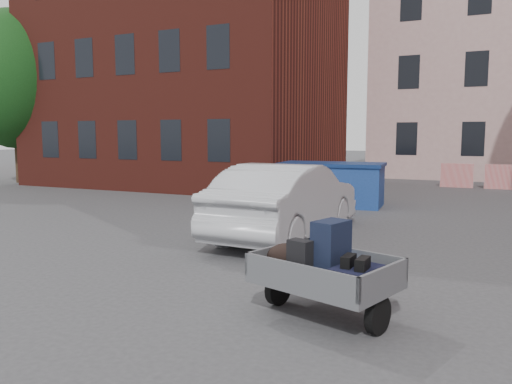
% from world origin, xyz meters
% --- Properties ---
extents(ground, '(120.00, 120.00, 0.00)m').
position_xyz_m(ground, '(0.00, 0.00, 0.00)').
color(ground, '#38383A').
rests_on(ground, ground).
extents(building_brick, '(12.00, 10.00, 14.00)m').
position_xyz_m(building_brick, '(-9.00, 13.00, 7.00)').
color(building_brick, '#591E16').
rests_on(building_brick, ground).
extents(far_building, '(6.00, 6.00, 8.00)m').
position_xyz_m(far_building, '(-20.00, 22.00, 4.00)').
color(far_building, maroon).
rests_on(far_building, ground).
extents(tree, '(5.28, 5.28, 8.30)m').
position_xyz_m(tree, '(-16.00, 9.00, 5.17)').
color(tree, '#3D2B1C').
rests_on(tree, ground).
extents(barriers, '(4.70, 0.18, 1.00)m').
position_xyz_m(barriers, '(4.20, 15.00, 0.50)').
color(barriers, red).
rests_on(barriers, ground).
extents(trailer, '(1.86, 1.97, 1.20)m').
position_xyz_m(trailer, '(1.80, -1.79, 0.61)').
color(trailer, black).
rests_on(trailer, ground).
extents(dumpster, '(3.31, 1.88, 1.34)m').
position_xyz_m(dumpster, '(-0.82, 7.70, 0.67)').
color(dumpster, navy).
rests_on(dumpster, ground).
extents(silver_car, '(1.87, 4.92, 1.60)m').
position_xyz_m(silver_car, '(-0.33, 2.51, 0.80)').
color(silver_car, '#B7B9BF').
rests_on(silver_car, ground).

